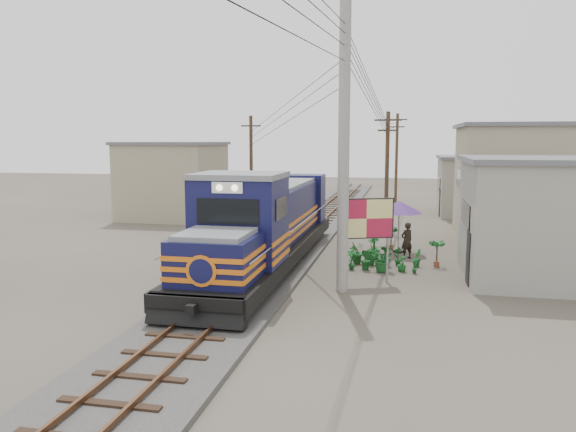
% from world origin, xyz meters
% --- Properties ---
extents(ground, '(120.00, 120.00, 0.00)m').
position_xyz_m(ground, '(0.00, 0.00, 0.00)').
color(ground, '#473F35').
rests_on(ground, ground).
extents(ballast, '(3.60, 70.00, 0.16)m').
position_xyz_m(ballast, '(0.00, 10.00, 0.08)').
color(ballast, '#595651').
rests_on(ballast, ground).
extents(track, '(1.15, 70.00, 0.12)m').
position_xyz_m(track, '(0.00, 10.00, 0.26)').
color(track, '#51331E').
rests_on(track, ground).
extents(locomotive, '(3.03, 16.52, 4.09)m').
position_xyz_m(locomotive, '(0.00, 2.41, 1.78)').
color(locomotive, black).
rests_on(locomotive, ground).
extents(utility_pole_main, '(0.40, 0.40, 10.00)m').
position_xyz_m(utility_pole_main, '(3.50, -0.50, 5.00)').
color(utility_pole_main, '#9E9B93').
rests_on(utility_pole_main, ground).
extents(wooden_pole_mid, '(1.60, 0.24, 7.00)m').
position_xyz_m(wooden_pole_mid, '(4.50, 14.00, 3.68)').
color(wooden_pole_mid, '#4C3826').
rests_on(wooden_pole_mid, ground).
extents(wooden_pole_far, '(1.60, 0.24, 7.50)m').
position_xyz_m(wooden_pole_far, '(4.80, 28.00, 3.93)').
color(wooden_pole_far, '#4C3826').
rests_on(wooden_pole_far, ground).
extents(wooden_pole_left, '(1.60, 0.24, 7.00)m').
position_xyz_m(wooden_pole_left, '(-5.00, 18.00, 3.68)').
color(wooden_pole_left, '#4C3826').
rests_on(wooden_pole_left, ground).
extents(power_lines, '(9.65, 19.00, 3.30)m').
position_xyz_m(power_lines, '(-0.14, 8.49, 7.56)').
color(power_lines, black).
rests_on(power_lines, ground).
extents(shophouse_front, '(7.35, 6.30, 4.70)m').
position_xyz_m(shophouse_front, '(11.50, 3.00, 2.36)').
color(shophouse_front, gray).
rests_on(shophouse_front, ground).
extents(shophouse_mid, '(8.40, 7.35, 6.20)m').
position_xyz_m(shophouse_mid, '(12.50, 12.00, 3.11)').
color(shophouse_mid, gray).
rests_on(shophouse_mid, ground).
extents(shophouse_back, '(6.30, 6.30, 4.20)m').
position_xyz_m(shophouse_back, '(11.00, 22.00, 2.11)').
color(shophouse_back, gray).
rests_on(shophouse_back, ground).
extents(shophouse_left, '(6.30, 6.30, 5.20)m').
position_xyz_m(shophouse_left, '(-10.00, 16.00, 2.61)').
color(shophouse_left, gray).
rests_on(shophouse_left, ground).
extents(billboard, '(1.99, 0.84, 3.22)m').
position_xyz_m(billboard, '(4.23, 0.85, 2.37)').
color(billboard, '#99999E').
rests_on(billboard, ground).
extents(market_umbrella, '(2.87, 2.87, 2.49)m').
position_xyz_m(market_umbrella, '(5.35, 6.94, 2.19)').
color(market_umbrella, black).
rests_on(market_umbrella, ground).
extents(vendor, '(0.72, 0.69, 1.67)m').
position_xyz_m(vendor, '(5.74, 5.63, 0.83)').
color(vendor, black).
rests_on(vendor, ground).
extents(plant_nursery, '(3.34, 3.42, 1.08)m').
position_xyz_m(plant_nursery, '(4.46, 3.85, 0.46)').
color(plant_nursery, '#1A5D23').
rests_on(plant_nursery, ground).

